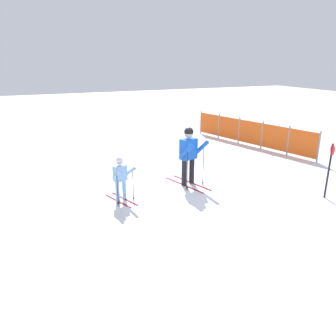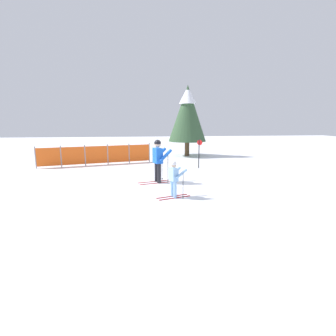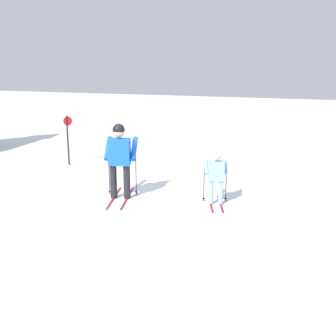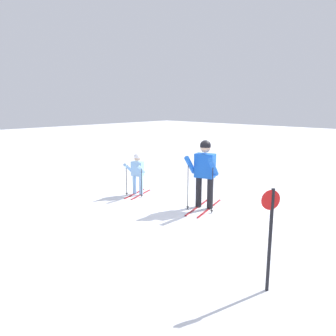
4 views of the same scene
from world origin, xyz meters
name	(u,v)px [view 2 (image 2 of 4)]	position (x,y,z in m)	size (l,w,h in m)	color
ground_plane	(157,182)	(0.00, 0.00, 0.00)	(60.00, 60.00, 0.00)	white
skier_adult	(158,157)	(0.08, -0.02, 1.04)	(1.68, 0.89, 1.75)	maroon
skier_child	(174,176)	(0.42, -2.20, 0.72)	(1.17, 0.68, 1.22)	maroon
safety_fence	(97,155)	(-3.05, 4.59, 0.58)	(6.09, 1.57, 1.16)	gray
conifer_far	(187,113)	(2.76, 7.84, 3.02)	(2.63, 2.63, 4.89)	#4C3823
trail_marker	(199,151)	(2.47, 2.94, 0.93)	(0.25, 0.16, 1.52)	black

